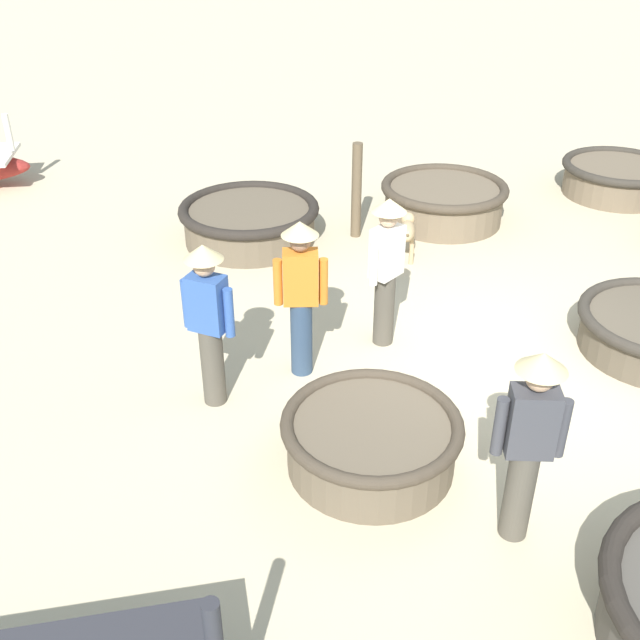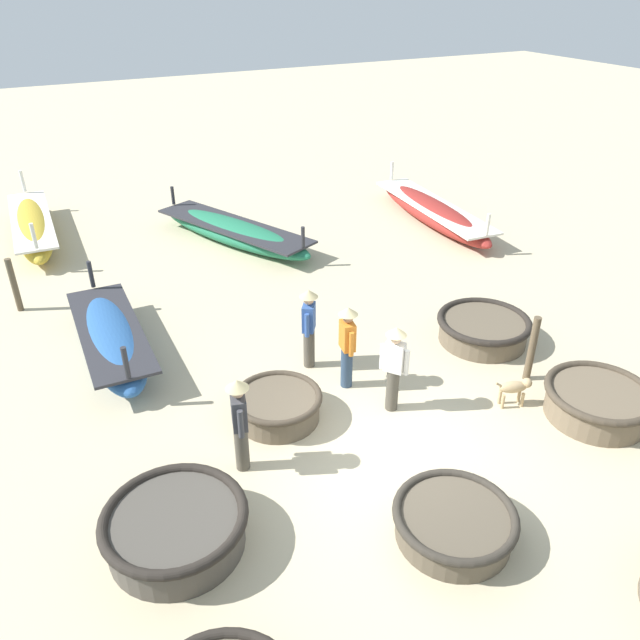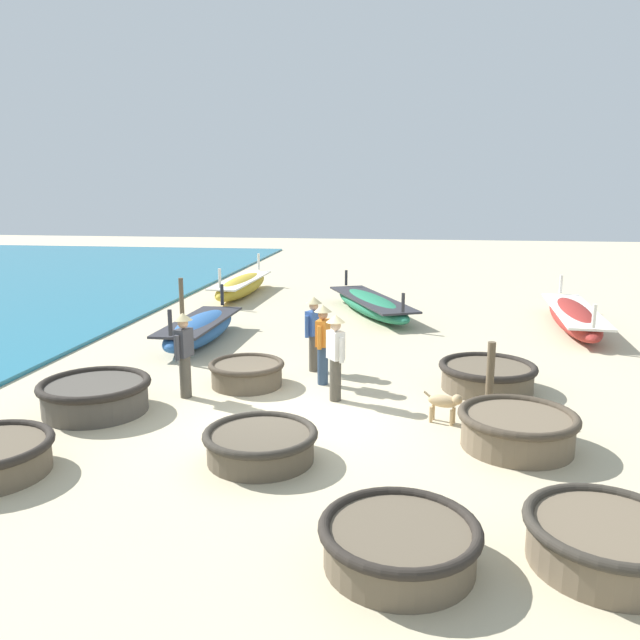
{
  "view_description": "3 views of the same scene",
  "coord_description": "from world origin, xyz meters",
  "px_view_note": "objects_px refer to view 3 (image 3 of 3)",
  "views": [
    {
      "loc": [
        -5.97,
        3.17,
        4.4
      ],
      "look_at": [
        -0.27,
        1.96,
        0.95
      ],
      "focal_mm": 42.0,
      "sensor_mm": 36.0,
      "label": 1
    },
    {
      "loc": [
        -4.47,
        -6.29,
        6.91
      ],
      "look_at": [
        0.06,
        2.61,
        1.19
      ],
      "focal_mm": 35.0,
      "sensor_mm": 36.0,
      "label": 2
    },
    {
      "loc": [
        1.99,
        -10.22,
        3.97
      ],
      "look_at": [
        0.13,
        2.93,
        1.16
      ],
      "focal_mm": 35.0,
      "sensor_mm": 36.0,
      "label": 3
    }
  ],
  "objects_px": {
    "long_boat_white_hull": "(574,317)",
    "long_boat_blue_hull": "(242,286)",
    "dog": "(445,402)",
    "mooring_post_mid_beach": "(490,379)",
    "mooring_post_inland": "(182,298)",
    "fisherman_standing_left": "(314,329)",
    "coracle_far_right": "(399,542)",
    "long_boat_red_hull": "(371,304)",
    "fisherman_crouching": "(336,352)",
    "coracle_weathered": "(517,428)",
    "coracle_tilted": "(607,540)",
    "coracle_beside_post": "(95,395)",
    "coracle_far_left": "(487,375)",
    "fisherman_with_hat": "(323,339)",
    "coracle_nearest": "(261,443)",
    "coracle_front_left": "(247,373)",
    "fisherman_by_coracle": "(184,349)",
    "long_boat_ochre_hull": "(200,329)"
  },
  "relations": [
    {
      "from": "long_boat_white_hull",
      "to": "long_boat_blue_hull",
      "type": "distance_m",
      "value": 11.72
    },
    {
      "from": "dog",
      "to": "mooring_post_mid_beach",
      "type": "relative_size",
      "value": 0.49
    },
    {
      "from": "mooring_post_inland",
      "to": "fisherman_standing_left",
      "type": "bearing_deg",
      "value": -45.77
    },
    {
      "from": "coracle_far_right",
      "to": "long_boat_blue_hull",
      "type": "distance_m",
      "value": 17.63
    },
    {
      "from": "long_boat_white_hull",
      "to": "long_boat_red_hull",
      "type": "height_order",
      "value": "long_boat_white_hull"
    },
    {
      "from": "fisherman_crouching",
      "to": "coracle_weathered",
      "type": "bearing_deg",
      "value": -30.46
    },
    {
      "from": "coracle_tilted",
      "to": "coracle_beside_post",
      "type": "xyz_separation_m",
      "value": [
        -7.72,
        3.66,
        0.03
      ]
    },
    {
      "from": "long_boat_white_hull",
      "to": "dog",
      "type": "distance_m",
      "value": 9.09
    },
    {
      "from": "coracle_far_left",
      "to": "fisherman_with_hat",
      "type": "relative_size",
      "value": 1.16
    },
    {
      "from": "coracle_far_left",
      "to": "coracle_nearest",
      "type": "bearing_deg",
      "value": -133.89
    },
    {
      "from": "coracle_front_left",
      "to": "fisherman_crouching",
      "type": "xyz_separation_m",
      "value": [
        1.91,
        -0.66,
        0.68
      ]
    },
    {
      "from": "long_boat_red_hull",
      "to": "dog",
      "type": "height_order",
      "value": "long_boat_red_hull"
    },
    {
      "from": "long_boat_red_hull",
      "to": "long_boat_blue_hull",
      "type": "bearing_deg",
      "value": 150.79
    },
    {
      "from": "fisherman_by_coracle",
      "to": "dog",
      "type": "distance_m",
      "value": 4.98
    },
    {
      "from": "coracle_weathered",
      "to": "long_boat_red_hull",
      "type": "relative_size",
      "value": 0.33
    },
    {
      "from": "coracle_nearest",
      "to": "long_boat_white_hull",
      "type": "bearing_deg",
      "value": 55.48
    },
    {
      "from": "coracle_tilted",
      "to": "coracle_far_right",
      "type": "bearing_deg",
      "value": -171.85
    },
    {
      "from": "fisherman_standing_left",
      "to": "fisherman_crouching",
      "type": "bearing_deg",
      "value": -69.72
    },
    {
      "from": "dog",
      "to": "fisherman_by_coracle",
      "type": "bearing_deg",
      "value": 171.98
    },
    {
      "from": "coracle_tilted",
      "to": "fisherman_by_coracle",
      "type": "xyz_separation_m",
      "value": [
        -6.38,
        4.67,
        0.66
      ]
    },
    {
      "from": "coracle_front_left",
      "to": "mooring_post_mid_beach",
      "type": "distance_m",
      "value": 4.84
    },
    {
      "from": "coracle_tilted",
      "to": "fisherman_with_hat",
      "type": "xyz_separation_m",
      "value": [
        -3.87,
        5.86,
        0.66
      ]
    },
    {
      "from": "fisherman_with_hat",
      "to": "fisherman_by_coracle",
      "type": "bearing_deg",
      "value": -154.72
    },
    {
      "from": "coracle_front_left",
      "to": "coracle_tilted",
      "type": "bearing_deg",
      "value": -45.76
    },
    {
      "from": "coracle_front_left",
      "to": "coracle_far_right",
      "type": "distance_m",
      "value": 6.68
    },
    {
      "from": "coracle_far_left",
      "to": "fisherman_crouching",
      "type": "height_order",
      "value": "fisherman_crouching"
    },
    {
      "from": "long_boat_blue_hull",
      "to": "fisherman_with_hat",
      "type": "distance_m",
      "value": 11.3
    },
    {
      "from": "coracle_far_right",
      "to": "dog",
      "type": "relative_size",
      "value": 2.66
    },
    {
      "from": "coracle_far_left",
      "to": "long_boat_white_hull",
      "type": "bearing_deg",
      "value": 62.79
    },
    {
      "from": "long_boat_blue_hull",
      "to": "fisherman_by_coracle",
      "type": "xyz_separation_m",
      "value": [
        1.98,
        -11.53,
        0.57
      ]
    },
    {
      "from": "coracle_tilted",
      "to": "long_boat_ochre_hull",
      "type": "bearing_deg",
      "value": 130.07
    },
    {
      "from": "mooring_post_mid_beach",
      "to": "mooring_post_inland",
      "type": "distance_m",
      "value": 11.16
    },
    {
      "from": "long_boat_ochre_hull",
      "to": "mooring_post_inland",
      "type": "height_order",
      "value": "mooring_post_inland"
    },
    {
      "from": "coracle_far_right",
      "to": "fisherman_by_coracle",
      "type": "xyz_separation_m",
      "value": [
        -4.19,
        4.98,
        0.69
      ]
    },
    {
      "from": "coracle_beside_post",
      "to": "long_boat_blue_hull",
      "type": "height_order",
      "value": "long_boat_blue_hull"
    },
    {
      "from": "coracle_weathered",
      "to": "coracle_far_right",
      "type": "xyz_separation_m",
      "value": [
        -1.77,
        -3.4,
        -0.05
      ]
    },
    {
      "from": "fisherman_crouching",
      "to": "fisherman_standing_left",
      "type": "distance_m",
      "value": 2.02
    },
    {
      "from": "coracle_front_left",
      "to": "coracle_far_left",
      "type": "xyz_separation_m",
      "value": [
        4.85,
        0.42,
        0.02
      ]
    },
    {
      "from": "long_boat_red_hull",
      "to": "fisherman_crouching",
      "type": "relative_size",
      "value": 3.37
    },
    {
      "from": "fisherman_crouching",
      "to": "coracle_nearest",
      "type": "bearing_deg",
      "value": -105.76
    },
    {
      "from": "coracle_far_right",
      "to": "coracle_far_left",
      "type": "relative_size",
      "value": 0.9
    },
    {
      "from": "coracle_far_right",
      "to": "mooring_post_inland",
      "type": "distance_m",
      "value": 13.96
    },
    {
      "from": "coracle_nearest",
      "to": "coracle_tilted",
      "type": "xyz_separation_m",
      "value": [
        4.28,
        -2.07,
        0.03
      ]
    },
    {
      "from": "coracle_far_right",
      "to": "fisherman_with_hat",
      "type": "height_order",
      "value": "fisherman_with_hat"
    },
    {
      "from": "coracle_weathered",
      "to": "mooring_post_mid_beach",
      "type": "xyz_separation_m",
      "value": [
        -0.26,
        1.4,
        0.35
      ]
    },
    {
      "from": "coracle_nearest",
      "to": "mooring_post_mid_beach",
      "type": "height_order",
      "value": "mooring_post_mid_beach"
    },
    {
      "from": "long_boat_ochre_hull",
      "to": "long_boat_white_hull",
      "type": "height_order",
      "value": "long_boat_ochre_hull"
    },
    {
      "from": "long_boat_blue_hull",
      "to": "coracle_beside_post",
      "type": "bearing_deg",
      "value": -87.04
    },
    {
      "from": "coracle_front_left",
      "to": "coracle_weathered",
      "type": "relative_size",
      "value": 0.84
    },
    {
      "from": "coracle_weathered",
      "to": "fisherman_standing_left",
      "type": "bearing_deg",
      "value": 135.52
    }
  ]
}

